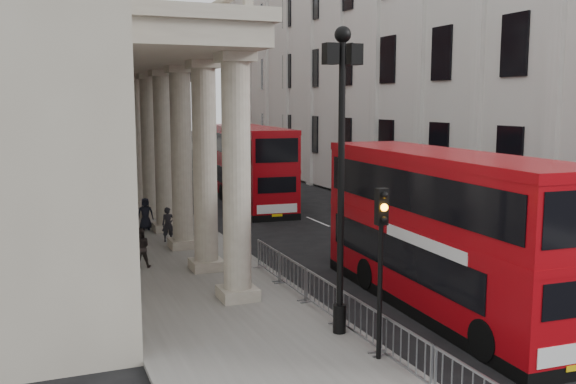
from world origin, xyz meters
The scene contains 16 objects.
sidewalk_west centered at (-3.00, 30.00, 0.06)m, with size 6.00×140.00×0.12m, color slate.
sidewalk_east centered at (13.50, 30.00, 0.06)m, with size 3.00×140.00×0.12m, color slate.
kerb centered at (-0.05, 30.00, 0.07)m, with size 0.20×140.00×0.14m, color slate.
west_building_far centered at (-10.50, 80.00, 10.00)m, with size 9.00×30.00×20.00m, color gray.
east_building centered at (16.00, 32.00, 12.50)m, with size 8.00×55.00×25.00m, color beige.
monument_column centered at (6.00, 92.00, 15.98)m, with size 8.00×8.00×54.20m.
lamp_post_south centered at (-0.60, 4.00, 4.91)m, with size 1.05×0.44×8.32m.
lamp_post_mid centered at (-0.60, 20.00, 4.91)m, with size 1.05×0.44×8.32m.
lamp_post_north centered at (-0.60, 36.00, 4.91)m, with size 1.05×0.44×8.32m.
traffic_light centered at (-0.50, 1.98, 3.11)m, with size 0.28×0.33×4.30m.
crowd_barriers centered at (-0.35, 2.23, 0.67)m, with size 0.50×18.75×1.10m.
bus_near centered at (3.49, 5.03, 2.58)m, with size 3.26×11.57×4.94m.
bus_far centered at (4.38, 26.52, 2.59)m, with size 3.60×11.64×4.95m.
pedestrian_a centered at (-2.66, 17.51, 0.91)m, with size 0.57×0.38×1.58m, color black.
pedestrian_b centered at (-4.60, 13.19, 0.90)m, with size 0.76×0.59×1.57m, color black.
pedestrian_c centered at (-3.19, 20.59, 0.92)m, with size 0.79×0.51×1.61m, color black.
Camera 1 is at (-8.28, -11.35, 6.48)m, focal length 40.00 mm.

